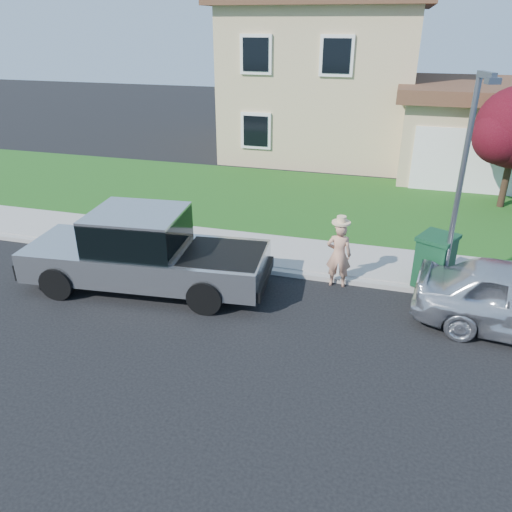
# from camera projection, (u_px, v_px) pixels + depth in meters

# --- Properties ---
(ground) EXTENTS (80.00, 80.00, 0.00)m
(ground) POSITION_uv_depth(u_px,v_px,m) (195.00, 329.00, 10.37)
(ground) COLOR black
(ground) RESTS_ON ground
(curb) EXTENTS (40.00, 0.20, 0.12)m
(curb) POSITION_uv_depth(u_px,v_px,m) (275.00, 271.00, 12.62)
(curb) COLOR gray
(curb) RESTS_ON ground
(sidewalk) EXTENTS (40.00, 2.00, 0.15)m
(sidewalk) POSITION_uv_depth(u_px,v_px,m) (284.00, 253.00, 13.57)
(sidewalk) COLOR gray
(sidewalk) RESTS_ON ground
(lawn) EXTENTS (40.00, 7.00, 0.10)m
(lawn) POSITION_uv_depth(u_px,v_px,m) (313.00, 202.00, 17.50)
(lawn) COLOR #1E4714
(lawn) RESTS_ON ground
(house) EXTENTS (14.00, 11.30, 6.85)m
(house) POSITION_uv_depth(u_px,v_px,m) (352.00, 84.00, 22.95)
(house) COLOR tan
(house) RESTS_ON ground
(pickup_truck) EXTENTS (5.92, 2.48, 1.90)m
(pickup_truck) POSITION_uv_depth(u_px,v_px,m) (145.00, 253.00, 11.68)
(pickup_truck) COLOR black
(pickup_truck) RESTS_ON ground
(woman) EXTENTS (0.61, 0.43, 1.78)m
(woman) POSITION_uv_depth(u_px,v_px,m) (339.00, 254.00, 11.73)
(woman) COLOR tan
(woman) RESTS_ON ground
(trash_bin) EXTENTS (1.06, 1.11, 1.24)m
(trash_bin) POSITION_uv_depth(u_px,v_px,m) (435.00, 260.00, 11.56)
(trash_bin) COLOR #0E361E
(trash_bin) RESTS_ON sidewalk
(street_lamp) EXTENTS (0.39, 0.64, 4.96)m
(street_lamp) POSITION_uv_depth(u_px,v_px,m) (462.00, 180.00, 10.28)
(street_lamp) COLOR slate
(street_lamp) RESTS_ON ground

